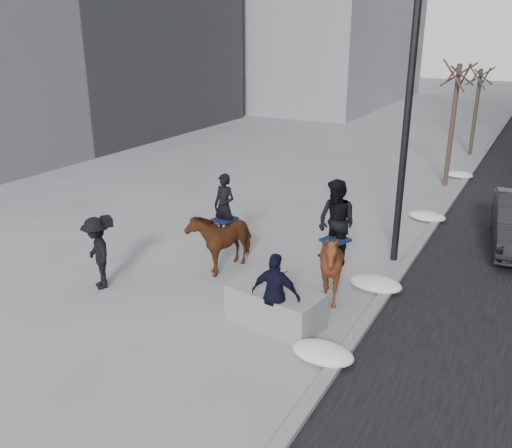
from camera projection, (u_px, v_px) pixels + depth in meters
The scene contains 11 objects.
ground at pixel (231, 302), 12.30m from camera, with size 120.00×120.00×0.00m, color gray.
curb at pixel (450, 201), 19.15m from camera, with size 0.25×90.00×0.12m, color gray.
planter at pixel (275, 307), 11.28m from camera, with size 1.95×0.98×0.78m, color gray.
tree_near at pixel (453, 120), 20.44m from camera, with size 1.20×1.20×5.12m, color #3B2A23, non-canonical shape.
tree_far at pixel (476, 108), 25.70m from camera, with size 1.20×1.20×4.49m, color #372A20, non-canonical shape.
mounted_left at pixel (222, 234), 13.81m from camera, with size 1.10×1.99×2.45m.
mounted_right at pixel (333, 255), 11.98m from camera, with size 2.01×2.11×2.80m.
feeder at pixel (276, 295), 10.73m from camera, with size 1.06×0.90×1.75m.
camera_crew at pixel (97, 253), 12.70m from camera, with size 1.31×1.16×1.75m.
lamppost at pixel (412, 66), 12.85m from camera, with size 0.25×0.81×9.09m.
snow_piles at pixel (405, 246), 15.05m from camera, with size 1.25×15.52×0.32m.
Camera 1 is at (5.78, -9.31, 5.89)m, focal length 38.00 mm.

